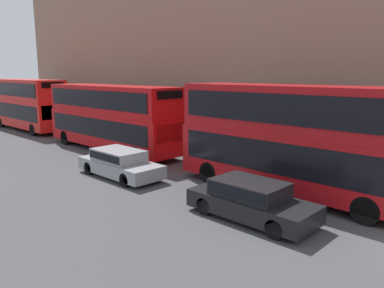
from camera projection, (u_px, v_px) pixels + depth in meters
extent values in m
cube|color=#A80F14|center=(291.00, 160.00, 15.59)|extent=(2.55, 10.23, 2.28)
cube|color=#A80F14|center=(293.00, 109.00, 15.20)|extent=(2.50, 10.03, 1.93)
cube|color=black|center=(291.00, 153.00, 15.54)|extent=(2.59, 9.41, 1.28)
cube|color=black|center=(293.00, 107.00, 15.18)|extent=(2.59, 9.41, 1.16)
cylinder|color=black|center=(366.00, 210.00, 12.59)|extent=(0.30, 1.00, 1.00)
cylinder|color=black|center=(209.00, 172.00, 17.38)|extent=(0.30, 1.00, 1.00)
cylinder|color=black|center=(239.00, 164.00, 18.97)|extent=(0.30, 1.00, 1.00)
cube|color=#B20C0F|center=(112.00, 129.00, 24.50)|extent=(2.55, 11.46, 2.09)
cube|color=#B20C0F|center=(110.00, 100.00, 24.13)|extent=(2.50, 11.23, 1.80)
cube|color=black|center=(111.00, 126.00, 24.45)|extent=(2.59, 10.54, 1.17)
cube|color=black|center=(110.00, 98.00, 24.11)|extent=(2.59, 10.54, 1.08)
cube|color=black|center=(171.00, 133.00, 20.53)|extent=(2.17, 0.06, 1.05)
cube|color=black|center=(170.00, 95.00, 20.14)|extent=(1.78, 0.06, 0.43)
cylinder|color=black|center=(137.00, 155.00, 21.06)|extent=(0.30, 1.00, 1.00)
cylinder|color=black|center=(167.00, 149.00, 22.65)|extent=(0.30, 1.00, 1.00)
cylinder|color=black|center=(66.00, 137.00, 26.68)|extent=(0.30, 1.00, 1.00)
cylinder|color=black|center=(93.00, 134.00, 28.28)|extent=(0.30, 1.00, 1.00)
cube|color=red|center=(28.00, 113.00, 33.31)|extent=(2.55, 10.22, 2.28)
cube|color=red|center=(26.00, 90.00, 32.92)|extent=(2.50, 10.01, 1.83)
cube|color=black|center=(28.00, 110.00, 33.25)|extent=(2.59, 9.40, 1.28)
cube|color=black|center=(26.00, 89.00, 32.90)|extent=(2.59, 9.40, 1.10)
cube|color=black|center=(55.00, 112.00, 29.76)|extent=(2.17, 0.06, 1.14)
cube|color=black|center=(53.00, 85.00, 29.35)|extent=(1.78, 0.06, 0.44)
cylinder|color=black|center=(34.00, 130.00, 30.31)|extent=(0.30, 1.00, 1.00)
cylinder|color=black|center=(60.00, 127.00, 31.90)|extent=(0.30, 1.00, 1.00)
cylinder|color=black|center=(1.00, 122.00, 35.09)|extent=(0.30, 1.00, 1.00)
cylinder|color=black|center=(26.00, 120.00, 36.68)|extent=(0.30, 1.00, 1.00)
cube|color=black|center=(252.00, 205.00, 13.06)|extent=(1.88, 4.56, 0.63)
cube|color=black|center=(249.00, 189.00, 13.03)|extent=(1.66, 2.51, 0.55)
cube|color=black|center=(249.00, 188.00, 13.03)|extent=(1.69, 2.38, 0.35)
cylinder|color=black|center=(275.00, 229.00, 11.52)|extent=(0.22, 0.64, 0.64)
cylinder|color=black|center=(301.00, 215.00, 12.69)|extent=(0.22, 0.64, 0.64)
cylinder|color=black|center=(205.00, 206.00, 13.50)|extent=(0.22, 0.64, 0.64)
cylinder|color=black|center=(233.00, 195.00, 14.68)|extent=(0.22, 0.64, 0.64)
cube|color=gray|center=(120.00, 167.00, 18.38)|extent=(1.87, 4.77, 0.62)
cube|color=gray|center=(118.00, 155.00, 18.35)|extent=(1.64, 2.63, 0.55)
cube|color=black|center=(118.00, 155.00, 18.34)|extent=(1.68, 2.49, 0.35)
cylinder|color=black|center=(125.00, 180.00, 16.79)|extent=(0.22, 0.64, 0.64)
cylinder|color=black|center=(153.00, 173.00, 17.95)|extent=(0.22, 0.64, 0.64)
cylinder|color=black|center=(89.00, 168.00, 18.87)|extent=(0.22, 0.64, 0.64)
cylinder|color=black|center=(116.00, 162.00, 20.03)|extent=(0.22, 0.64, 0.64)
cylinder|color=#334C6B|center=(124.00, 131.00, 28.32)|extent=(0.36, 0.36, 1.39)
sphere|color=tan|center=(124.00, 120.00, 28.17)|extent=(0.22, 0.22, 0.22)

